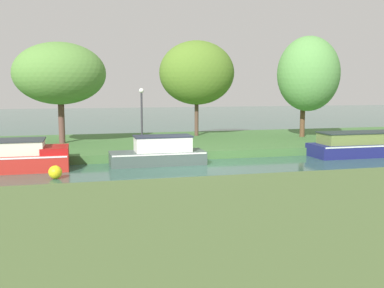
% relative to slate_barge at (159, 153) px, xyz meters
% --- Properties ---
extents(ground_plane, '(120.00, 120.00, 0.00)m').
position_rel_slate_barge_xyz_m(ground_plane, '(1.42, -1.20, -0.54)').
color(ground_plane, '#345C4E').
extents(riverbank_far, '(72.00, 10.00, 0.40)m').
position_rel_slate_barge_xyz_m(riverbank_far, '(1.42, 5.80, -0.34)').
color(riverbank_far, '#426F37').
rests_on(riverbank_far, ground_plane).
extents(riverbank_near, '(72.00, 10.00, 0.40)m').
position_rel_slate_barge_xyz_m(riverbank_near, '(1.42, -10.20, -0.34)').
color(riverbank_near, '#4E6535').
rests_on(riverbank_near, ground_plane).
extents(slate_barge, '(4.38, 1.60, 1.34)m').
position_rel_slate_barge_xyz_m(slate_barge, '(0.00, 0.00, 0.00)').
color(slate_barge, '#42514C').
rests_on(slate_barge, ground_plane).
extents(red_narrowboat, '(4.26, 2.15, 1.34)m').
position_rel_slate_barge_xyz_m(red_narrowboat, '(-6.22, 0.00, 0.05)').
color(red_narrowboat, red).
rests_on(red_narrowboat, ground_plane).
extents(navy_cruiser, '(6.01, 1.95, 1.27)m').
position_rel_slate_barge_xyz_m(navy_cruiser, '(10.93, 0.00, 0.01)').
color(navy_cruiser, navy).
rests_on(navy_cruiser, ground_plane).
extents(willow_tree_left, '(5.06, 4.29, 5.64)m').
position_rel_slate_barge_xyz_m(willow_tree_left, '(-4.52, 5.77, 3.77)').
color(willow_tree_left, brown).
rests_on(willow_tree_left, riverbank_far).
extents(willow_tree_centre, '(4.90, 3.94, 6.14)m').
position_rel_slate_barge_xyz_m(willow_tree_centre, '(3.94, 8.01, 3.94)').
color(willow_tree_centre, brown).
rests_on(willow_tree_centre, riverbank_far).
extents(willow_tree_right, '(3.81, 3.94, 6.30)m').
position_rel_slate_barge_xyz_m(willow_tree_right, '(10.35, 5.21, 3.84)').
color(willow_tree_right, brown).
rests_on(willow_tree_right, riverbank_far).
extents(lamp_post, '(0.24, 0.24, 3.12)m').
position_rel_slate_barge_xyz_m(lamp_post, '(-0.47, 2.32, 1.80)').
color(lamp_post, '#333338').
rests_on(lamp_post, riverbank_far).
extents(mooring_post_near, '(0.20, 0.20, 0.58)m').
position_rel_slate_barge_xyz_m(mooring_post_near, '(1.36, 1.21, 0.15)').
color(mooring_post_near, '#4D4131').
rests_on(mooring_post_near, riverbank_far).
extents(channel_buoy, '(0.53, 0.53, 0.53)m').
position_rel_slate_barge_xyz_m(channel_buoy, '(-4.55, -2.33, -0.28)').
color(channel_buoy, yellow).
rests_on(channel_buoy, ground_plane).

